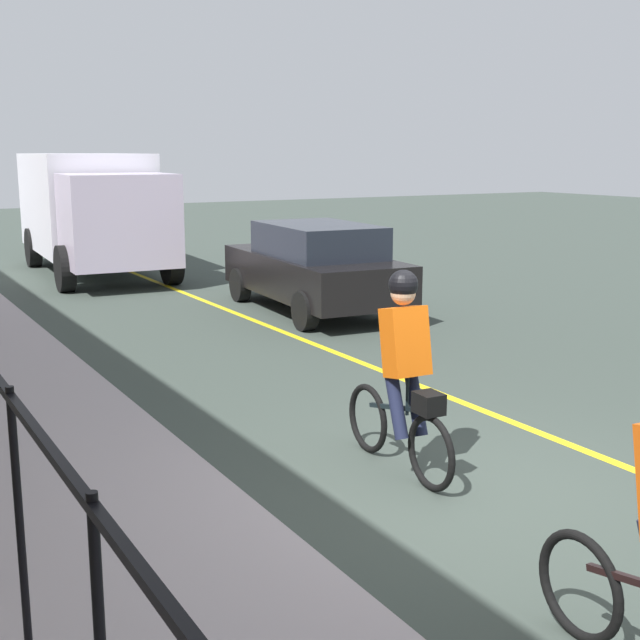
{
  "coord_description": "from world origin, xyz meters",
  "views": [
    {
      "loc": [
        -5.09,
        4.43,
        2.81
      ],
      "look_at": [
        2.75,
        -0.1,
        1.0
      ],
      "focal_mm": 47.16,
      "sensor_mm": 36.0,
      "label": 1
    }
  ],
  "objects": [
    {
      "name": "patrol_sedan",
      "position": [
        7.82,
        -2.92,
        0.82
      ],
      "size": [
        4.53,
        2.19,
        1.58
      ],
      "rotation": [
        0.0,
        0.0,
        -0.08
      ],
      "color": "black",
      "rests_on": "ground"
    },
    {
      "name": "cyclist_lead",
      "position": [
        0.7,
        0.24,
        0.91
      ],
      "size": [
        1.71,
        0.38,
        1.83
      ],
      "rotation": [
        0.0,
        0.0,
        -0.05
      ],
      "color": "black",
      "rests_on": "ground"
    },
    {
      "name": "ground_plane",
      "position": [
        0.0,
        0.0,
        0.0
      ],
      "size": [
        80.0,
        80.0,
        0.0
      ],
      "primitive_type": "plane",
      "color": "#364039"
    },
    {
      "name": "sidewalk",
      "position": [
        0.0,
        3.4,
        0.07
      ],
      "size": [
        40.0,
        3.2,
        0.15
      ],
      "primitive_type": "cube",
      "color": "#9F969A",
      "rests_on": "ground"
    },
    {
      "name": "lane_line_centre",
      "position": [
        0.0,
        -1.6,
        0.0
      ],
      "size": [
        36.0,
        0.12,
        0.01
      ],
      "primitive_type": "cube",
      "color": "yellow",
      "rests_on": "ground"
    },
    {
      "name": "box_truck_background",
      "position": [
        14.66,
        -0.82,
        1.55
      ],
      "size": [
        6.83,
        2.84,
        2.78
      ],
      "rotation": [
        0.0,
        0.0,
        3.08
      ],
      "color": "silver",
      "rests_on": "ground"
    }
  ]
}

